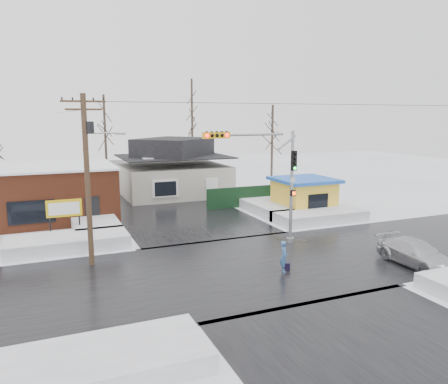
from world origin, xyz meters
name	(u,v)px	position (x,y,z in m)	size (l,w,h in m)	color
ground	(255,266)	(0.00, 0.00, 0.00)	(120.00, 120.00, 0.00)	white
road_ns	(255,265)	(0.00, 0.00, 0.01)	(10.00, 120.00, 0.02)	black
road_ew	(255,265)	(0.00, 0.00, 0.01)	(120.00, 10.00, 0.02)	black
snowbank_nw	(68,242)	(-9.00, 7.00, 0.40)	(7.00, 3.00, 0.80)	white
snowbank_ne	(320,216)	(9.00, 7.00, 0.40)	(7.00, 3.00, 0.80)	white
snowbank_sw	(96,364)	(-9.00, -7.00, 0.35)	(7.00, 3.00, 0.70)	white
snowbank_nside_w	(93,221)	(-7.00, 12.00, 0.40)	(3.00, 8.00, 0.80)	white
snowbank_nside_e	(265,206)	(7.00, 12.00, 0.40)	(3.00, 8.00, 0.80)	white
traffic_signal	(270,172)	(2.43, 2.97, 4.54)	(6.05, 0.68, 7.00)	gray
utility_pole	(88,170)	(-7.93, 3.50, 5.11)	(3.15, 0.44, 9.00)	#382619
brick_building	(32,193)	(-11.00, 15.99, 2.08)	(12.20, 8.20, 4.12)	brown
marquee_sign	(64,209)	(-9.00, 9.49, 1.92)	(2.20, 0.21, 2.55)	black
house	(174,169)	(2.00, 22.00, 2.62)	(10.40, 8.40, 5.76)	#BAB6A8
kiosk	(304,195)	(9.50, 9.99, 1.46)	(4.60, 4.60, 2.88)	yellow
fence	(249,196)	(6.50, 14.00, 0.90)	(8.00, 0.12, 1.80)	black
tree_far_left	(104,115)	(-4.00, 26.00, 7.95)	(3.00, 3.00, 10.00)	#332821
tree_far_mid	(192,101)	(6.00, 28.00, 9.54)	(3.00, 3.00, 12.00)	#332821
tree_far_right	(272,123)	(12.00, 20.00, 7.16)	(3.00, 3.00, 9.00)	#332821
pedestrian	(284,257)	(0.94, -1.42, 0.81)	(0.59, 0.39, 1.62)	#3B69A7
car	(416,254)	(7.88, -3.32, 0.67)	(1.88, 4.61, 1.34)	silver
shopping_bag	(287,267)	(1.22, -1.30, 0.17)	(0.28, 0.12, 0.35)	black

